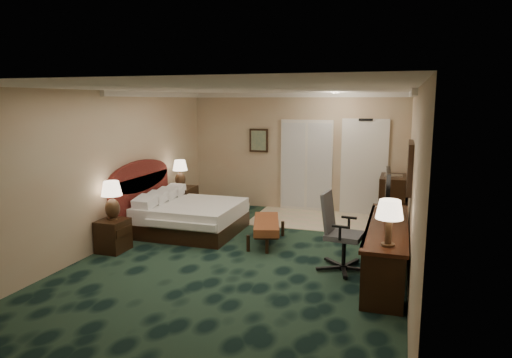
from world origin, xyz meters
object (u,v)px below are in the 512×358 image
(nightstand_far, at_px, (182,202))
(tv, at_px, (387,192))
(bed, at_px, (191,218))
(nightstand_near, at_px, (113,235))
(desk_chair, at_px, (344,232))
(lamp_near, at_px, (112,200))
(bed_bench, at_px, (266,232))
(desk, at_px, (386,250))
(lamp_far, at_px, (180,174))
(minibar, at_px, (392,199))

(nightstand_far, xyz_separation_m, tv, (4.36, -1.50, 0.78))
(bed, relative_size, nightstand_near, 3.33)
(desk_chair, bearing_deg, nightstand_far, 157.31)
(lamp_near, height_order, tv, tv)
(bed_bench, xyz_separation_m, tv, (2.06, -0.26, 0.91))
(bed_bench, height_order, desk_chair, desk_chair)
(bed_bench, distance_m, desk, 2.29)
(nightstand_near, xyz_separation_m, lamp_near, (-0.02, 0.05, 0.60))
(nightstand_far, height_order, lamp_far, lamp_far)
(tv, bearing_deg, bed_bench, 170.23)
(nightstand_far, xyz_separation_m, lamp_far, (0.00, -0.04, 0.63))
(nightstand_far, relative_size, lamp_near, 1.02)
(lamp_far, relative_size, tv, 0.67)
(nightstand_far, height_order, desk, desk)
(nightstand_near, height_order, desk, desk)
(nightstand_near, relative_size, tv, 0.61)
(nightstand_near, height_order, desk_chair, desk_chair)
(nightstand_far, xyz_separation_m, bed_bench, (2.31, -1.24, -0.12))
(tv, bearing_deg, nightstand_far, 158.51)
(nightstand_near, distance_m, minibar, 5.60)
(nightstand_near, bearing_deg, tv, 12.11)
(nightstand_near, xyz_separation_m, bed_bench, (2.36, 1.21, -0.06))
(nightstand_near, bearing_deg, minibar, 37.27)
(nightstand_near, distance_m, desk_chair, 3.87)
(desk, bearing_deg, bed_bench, 156.47)
(lamp_near, bearing_deg, bed, 60.51)
(nightstand_far, relative_size, bed_bench, 0.54)
(bed, height_order, minibar, minibar)
(nightstand_far, relative_size, desk_chair, 0.57)
(bed, relative_size, desk, 0.68)
(lamp_near, bearing_deg, lamp_far, 88.37)
(lamp_near, relative_size, desk_chair, 0.56)
(lamp_far, xyz_separation_m, bed_bench, (2.31, -1.20, -0.76))
(bed_bench, bearing_deg, minibar, 29.66)
(minibar, bearing_deg, nightstand_far, -167.89)
(bed_bench, distance_m, desk_chair, 1.77)
(tv, relative_size, minibar, 0.91)
(lamp_far, bearing_deg, desk_chair, -28.90)
(lamp_far, height_order, minibar, lamp_far)
(tv, bearing_deg, bed, 169.78)
(nightstand_far, height_order, minibar, minibar)
(lamp_near, height_order, desk_chair, lamp_near)
(nightstand_far, xyz_separation_m, desk_chair, (3.79, -2.13, 0.25))
(bed_bench, relative_size, desk_chair, 1.06)
(lamp_far, distance_m, minibar, 4.54)
(nightstand_near, relative_size, lamp_far, 0.91)
(nightstand_far, height_order, lamp_near, lamp_near)
(bed, height_order, desk_chair, desk_chair)
(bed, xyz_separation_m, nightstand_near, (-0.77, -1.44, -0.02))
(nightstand_near, height_order, lamp_near, lamp_near)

